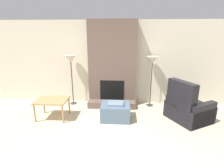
% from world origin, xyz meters
% --- Properties ---
extents(ground_plane, '(24.00, 24.00, 0.00)m').
position_xyz_m(ground_plane, '(0.00, 0.00, 0.00)').
color(ground_plane, beige).
extents(wall_back, '(7.76, 0.06, 2.60)m').
position_xyz_m(wall_back, '(0.00, 2.99, 1.30)').
color(wall_back, beige).
rests_on(wall_back, ground_plane).
extents(fireplace, '(1.46, 0.64, 2.60)m').
position_xyz_m(fireplace, '(0.00, 2.78, 1.21)').
color(fireplace, brown).
rests_on(fireplace, ground_plane).
extents(ottoman, '(0.76, 0.61, 0.47)m').
position_xyz_m(ottoman, '(0.15, 1.73, 0.22)').
color(ottoman, slate).
rests_on(ottoman, ground_plane).
extents(armchair, '(1.22, 1.26, 1.09)m').
position_xyz_m(armchair, '(2.01, 1.79, 0.32)').
color(armchair, black).
rests_on(armchair, ground_plane).
extents(side_table, '(0.81, 0.62, 0.53)m').
position_xyz_m(side_table, '(-1.53, 1.68, 0.46)').
color(side_table, tan).
rests_on(side_table, ground_plane).
extents(floor_lamp_left, '(0.36, 0.36, 1.57)m').
position_xyz_m(floor_lamp_left, '(-1.27, 2.70, 1.40)').
color(floor_lamp_left, '#333333').
rests_on(floor_lamp_left, ground_plane).
extents(floor_lamp_right, '(0.36, 0.36, 1.56)m').
position_xyz_m(floor_lamp_right, '(1.19, 2.70, 1.38)').
color(floor_lamp_right, '#333333').
rests_on(floor_lamp_right, ground_plane).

